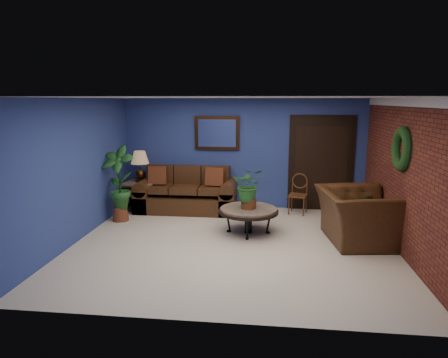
# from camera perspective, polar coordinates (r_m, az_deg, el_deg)

# --- Properties ---
(floor) EXTENTS (5.50, 5.50, 0.00)m
(floor) POSITION_cam_1_polar(r_m,az_deg,el_deg) (7.03, 1.30, -9.28)
(floor) COLOR beige
(floor) RESTS_ON ground
(wall_back) EXTENTS (5.50, 0.04, 2.50)m
(wall_back) POSITION_cam_1_polar(r_m,az_deg,el_deg) (9.15, 2.77, 3.62)
(wall_back) COLOR navy
(wall_back) RESTS_ON ground
(wall_left) EXTENTS (0.04, 5.00, 2.50)m
(wall_left) POSITION_cam_1_polar(r_m,az_deg,el_deg) (7.46, -20.20, 1.18)
(wall_left) COLOR navy
(wall_left) RESTS_ON ground
(wall_right_brick) EXTENTS (0.04, 5.00, 2.50)m
(wall_right_brick) POSITION_cam_1_polar(r_m,az_deg,el_deg) (7.01, 24.36, 0.26)
(wall_right_brick) COLOR maroon
(wall_right_brick) RESTS_ON ground
(ceiling) EXTENTS (5.50, 5.00, 0.02)m
(ceiling) POSITION_cam_1_polar(r_m,az_deg,el_deg) (6.58, 1.40, 11.56)
(ceiling) COLOR white
(ceiling) RESTS_ON wall_back
(crown_molding) EXTENTS (0.03, 5.00, 0.14)m
(crown_molding) POSITION_cam_1_polar(r_m,az_deg,el_deg) (6.89, 24.92, 9.94)
(crown_molding) COLOR white
(crown_molding) RESTS_ON wall_right_brick
(wall_mirror) EXTENTS (1.02, 0.06, 0.77)m
(wall_mirror) POSITION_cam_1_polar(r_m,az_deg,el_deg) (9.12, -1.00, 6.57)
(wall_mirror) COLOR #3D230F
(wall_mirror) RESTS_ON wall_back
(closet_door) EXTENTS (1.44, 0.06, 2.18)m
(closet_door) POSITION_cam_1_polar(r_m,az_deg,el_deg) (9.21, 13.69, 2.10)
(closet_door) COLOR black
(closet_door) RESTS_ON wall_back
(wreath) EXTENTS (0.16, 0.72, 0.72)m
(wreath) POSITION_cam_1_polar(r_m,az_deg,el_deg) (6.97, 24.06, 3.98)
(wreath) COLOR black
(wreath) RESTS_ON wall_right_brick
(sofa) EXTENTS (2.22, 0.96, 1.00)m
(sofa) POSITION_cam_1_polar(r_m,az_deg,el_deg) (9.09, -5.28, -2.40)
(sofa) COLOR #432813
(sofa) RESTS_ON ground
(coffee_table) EXTENTS (1.12, 1.12, 0.48)m
(coffee_table) POSITION_cam_1_polar(r_m,az_deg,el_deg) (7.48, 3.51, -4.62)
(coffee_table) COLOR #4C4742
(coffee_table) RESTS_ON ground
(end_table) EXTENTS (0.70, 0.70, 0.64)m
(end_table) POSITION_cam_1_polar(r_m,az_deg,el_deg) (9.29, -11.77, -1.26)
(end_table) COLOR #4C4742
(end_table) RESTS_ON ground
(table_lamp) EXTENTS (0.41, 0.41, 0.67)m
(table_lamp) POSITION_cam_1_polar(r_m,az_deg,el_deg) (9.18, -11.91, 2.31)
(table_lamp) COLOR #3D230F
(table_lamp) RESTS_ON end_table
(side_chair) EXTENTS (0.46, 0.46, 0.88)m
(side_chair) POSITION_cam_1_polar(r_m,az_deg,el_deg) (8.91, 10.61, -1.70)
(side_chair) COLOR brown
(side_chair) RESTS_ON ground
(armchair) EXTENTS (1.41, 1.56, 0.92)m
(armchair) POSITION_cam_1_polar(r_m,az_deg,el_deg) (7.40, 18.49, -5.07)
(armchair) COLOR #432813
(armchair) RESTS_ON ground
(coffee_plant) EXTENTS (0.60, 0.53, 0.76)m
(coffee_plant) POSITION_cam_1_polar(r_m,az_deg,el_deg) (7.37, 3.56, -1.04)
(coffee_plant) COLOR #603118
(coffee_plant) RESTS_ON coffee_table
(floor_plant) EXTENTS (0.37, 0.31, 0.76)m
(floor_plant) POSITION_cam_1_polar(r_m,az_deg,el_deg) (7.91, 19.20, -4.64)
(floor_plant) COLOR #603118
(floor_plant) RESTS_ON ground
(tall_plant) EXTENTS (0.79, 0.63, 1.56)m
(tall_plant) POSITION_cam_1_polar(r_m,az_deg,el_deg) (8.41, -14.80, -0.21)
(tall_plant) COLOR brown
(tall_plant) RESTS_ON ground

